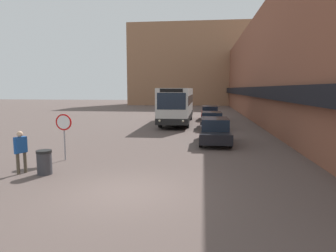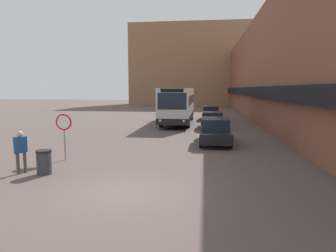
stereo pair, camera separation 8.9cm
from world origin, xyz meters
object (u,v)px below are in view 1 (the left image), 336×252
Objects in this scene: pedestrian at (21,148)px; trash_bin at (44,162)px; parked_car_front at (215,131)px; stop_sign at (64,127)px; parked_car_back at (210,113)px; parked_car_middle at (212,120)px; city_bus at (177,104)px.

pedestrian is 1.09m from trash_bin.
parked_car_front is 4.62× the size of trash_bin.
trash_bin is (0.27, -2.31, -1.09)m from stop_sign.
parked_car_middle is at bearing -90.00° from parked_car_back.
trash_bin is at bearing -101.38° from city_bus.
pedestrian is (-4.57, -18.00, -0.81)m from city_bus.
city_bus is 16.17m from stop_sign.
parked_car_front is at bearing 36.58° from stop_sign.
stop_sign is 2.47m from pedestrian.
parked_car_front is at bearing -90.00° from parked_car_back.
city_bus is 2.51× the size of parked_car_middle.
city_bus is 2.49× the size of parked_car_front.
city_bus is 5.03× the size of stop_sign.
parked_car_back is 2.66× the size of pedestrian.
parked_car_middle is 0.97× the size of parked_car_back.
pedestrian is (-7.79, -7.58, 0.25)m from parked_car_front.
pedestrian reaches higher than trash_bin.
trash_bin is at bearing -107.33° from parked_car_back.
city_bus is 5.17m from parked_car_back.
pedestrian is at bearing -109.57° from parked_car_back.
parked_car_front reaches higher than parked_car_back.
parked_car_back is at bearing 90.00° from parked_car_front.
city_bus is 4.81m from parked_car_middle.
stop_sign reaches higher than parked_car_middle.
city_bus reaches higher than parked_car_back.
pedestrian reaches higher than parked_car_back.
parked_car_front is at bearing 47.98° from trash_bin.
parked_car_front is 0.98× the size of parked_car_back.
parked_car_back is at bearing 6.47° from pedestrian.
parked_car_back is (3.21, 3.90, -1.09)m from city_bus.
city_bus is 6.46× the size of pedestrian.
parked_car_middle is 14.22m from stop_sign.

